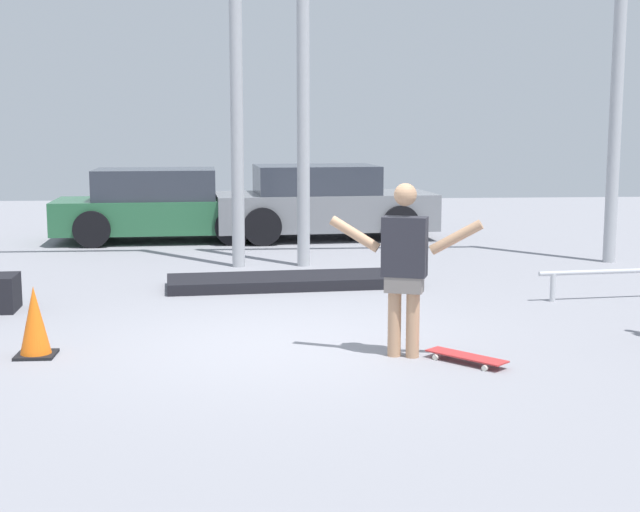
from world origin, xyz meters
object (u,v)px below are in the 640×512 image
parked_car_green (162,206)px  traffic_cone (35,322)px  grind_rail (616,276)px  manual_pad (292,281)px  parked_car_grey (322,203)px  skateboarder (404,262)px  skateboard (466,357)px

parked_car_green → traffic_cone: size_ratio=6.09×
grind_rail → parked_car_green: parked_car_green is taller
grind_rail → traffic_cone: 7.21m
manual_pad → parked_car_green: size_ratio=0.81×
parked_car_green → traffic_cone: bearing=-95.5°
parked_car_grey → traffic_cone: bearing=-116.5°
parked_car_green → parked_car_grey: size_ratio=0.96×
grind_rail → traffic_cone: bearing=-160.9°
parked_car_grey → skateboarder: bearing=-94.5°
grind_rail → parked_car_green: size_ratio=0.50×
skateboard → parked_car_grey: size_ratio=0.17×
skateboarder → parked_car_grey: bearing=109.8°
skateboarder → parked_car_grey: 9.14m
grind_rail → parked_car_grey: 7.29m
skateboarder → skateboard: 1.07m
skateboarder → traffic_cone: size_ratio=2.43×
manual_pad → grind_rail: size_ratio=1.62×
skateboarder → manual_pad: (-0.90, 3.89, -0.86)m
skateboarder → manual_pad: skateboarder is taller
skateboard → manual_pad: (-1.46, 4.18, 0.01)m
skateboarder → skateboard: bearing=-8.1°
manual_pad → parked_car_grey: 5.35m
skateboard → parked_car_green: bearing=160.0°
skateboarder → parked_car_green: (-3.17, 9.02, -0.26)m
skateboard → traffic_cone: traffic_cone is taller
traffic_cone → parked_car_grey: bearing=68.3°
grind_rail → parked_car_green: 9.05m
skateboard → parked_car_green: (-3.73, 9.31, 0.61)m
grind_rail → parked_car_grey: parked_car_grey is taller
skateboard → grind_rail: bearing=95.7°
skateboarder → grind_rail: (3.24, 2.64, -0.63)m
skateboarder → parked_car_grey: (-0.05, 9.14, -0.23)m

